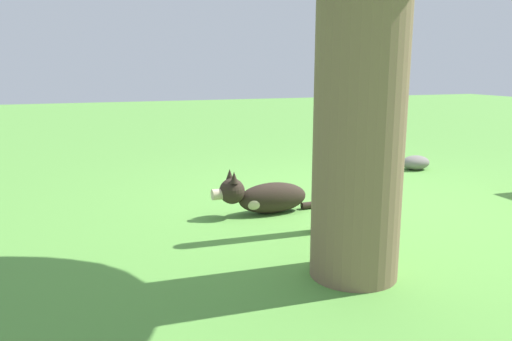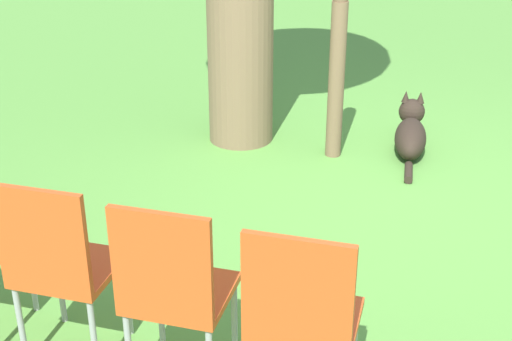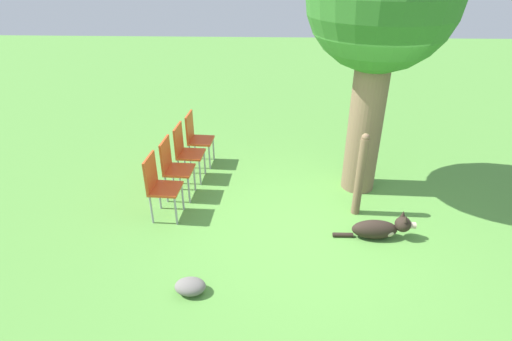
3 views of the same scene
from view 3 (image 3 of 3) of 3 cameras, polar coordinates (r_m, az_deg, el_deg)
name	(u,v)px [view 3 (image 3 of 3)]	position (r m, az deg, el deg)	size (l,w,h in m)	color
ground_plane	(316,223)	(5.95, 8.59, -7.47)	(30.00, 30.00, 0.00)	#56933D
oak_tree	(382,4)	(6.11, 17.58, 21.77)	(2.10, 2.10, 4.05)	#7A6047
dog	(381,228)	(5.80, 17.43, -7.90)	(1.11, 0.26, 0.41)	#2D231C
fence_post	(360,175)	(5.97, 14.66, -0.59)	(0.12, 0.12, 1.31)	brown
red_chair_0	(159,183)	(5.91, -13.70, -1.74)	(0.44, 0.46, 0.99)	#D14C1E
red_chair_1	(173,165)	(6.38, -11.73, 0.83)	(0.44, 0.46, 0.99)	#D14C1E
red_chair_2	(185,149)	(6.86, -10.04, 3.04)	(0.44, 0.46, 0.99)	#D14C1E
red_chair_3	(196,136)	(7.36, -8.57, 4.96)	(0.44, 0.46, 0.99)	#D14C1E
garden_rock	(190,286)	(4.86, -9.37, -16.02)	(0.36, 0.26, 0.18)	slate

